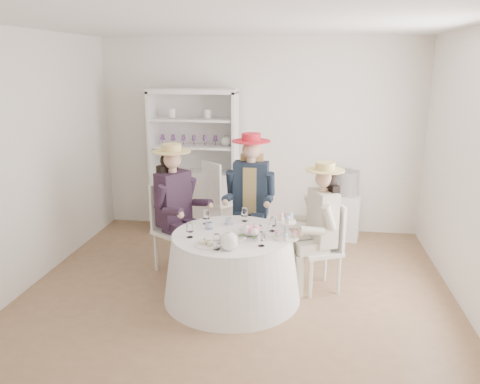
# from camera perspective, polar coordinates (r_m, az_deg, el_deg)

# --- Properties ---
(ground) EXTENTS (4.50, 4.50, 0.00)m
(ground) POSITION_cam_1_polar(r_m,az_deg,el_deg) (5.16, -0.16, -11.61)
(ground) COLOR brown
(ground) RESTS_ON ground
(ceiling) EXTENTS (4.50, 4.50, 0.00)m
(ceiling) POSITION_cam_1_polar(r_m,az_deg,el_deg) (4.61, -0.19, 19.83)
(ceiling) COLOR white
(ceiling) RESTS_ON wall_back
(wall_back) EXTENTS (4.50, 0.00, 4.50)m
(wall_back) POSITION_cam_1_polar(r_m,az_deg,el_deg) (6.66, 2.33, 6.80)
(wall_back) COLOR white
(wall_back) RESTS_ON ground
(wall_front) EXTENTS (4.50, 0.00, 4.50)m
(wall_front) POSITION_cam_1_polar(r_m,az_deg,el_deg) (2.82, -6.09, -5.35)
(wall_front) COLOR white
(wall_front) RESTS_ON ground
(wall_left) EXTENTS (0.00, 4.50, 4.50)m
(wall_left) POSITION_cam_1_polar(r_m,az_deg,el_deg) (5.50, -24.12, 3.63)
(wall_left) COLOR white
(wall_left) RESTS_ON ground
(wall_right) EXTENTS (0.00, 4.50, 4.50)m
(wall_right) POSITION_cam_1_polar(r_m,az_deg,el_deg) (4.92, 26.75, 2.08)
(wall_right) COLOR white
(wall_right) RESTS_ON ground
(tea_table) EXTENTS (1.40, 1.40, 0.69)m
(tea_table) POSITION_cam_1_polar(r_m,az_deg,el_deg) (4.84, -0.97, -9.03)
(tea_table) COLOR white
(tea_table) RESTS_ON ground
(hutch) EXTENTS (1.20, 0.47, 2.02)m
(hutch) POSITION_cam_1_polar(r_m,az_deg,el_deg) (6.63, -5.43, 1.13)
(hutch) COLOR silver
(hutch) RESTS_ON ground
(side_table) EXTENTS (0.46, 0.46, 0.62)m
(side_table) POSITION_cam_1_polar(r_m,az_deg,el_deg) (6.63, 12.64, -2.86)
(side_table) COLOR silver
(side_table) RESTS_ON ground
(hatbox) EXTENTS (0.35, 0.35, 0.33)m
(hatbox) POSITION_cam_1_polar(r_m,az_deg,el_deg) (6.50, 12.88, 1.11)
(hatbox) COLOR black
(hatbox) RESTS_ON side_table
(guest_left) EXTENTS (0.64, 0.60, 1.49)m
(guest_left) POSITION_cam_1_polar(r_m,az_deg,el_deg) (5.33, -7.92, -1.11)
(guest_left) COLOR silver
(guest_left) RESTS_ON ground
(guest_mid) EXTENTS (0.57, 0.59, 1.57)m
(guest_mid) POSITION_cam_1_polar(r_m,az_deg,el_deg) (5.51, 1.31, 0.09)
(guest_mid) COLOR silver
(guest_mid) RESTS_ON ground
(guest_right) EXTENTS (0.58, 0.53, 1.39)m
(guest_right) POSITION_cam_1_polar(r_m,az_deg,el_deg) (4.90, 9.78, -3.38)
(guest_right) COLOR silver
(guest_right) RESTS_ON ground
(spare_chair) EXTENTS (0.63, 0.63, 1.07)m
(spare_chair) POSITION_cam_1_polar(r_m,az_deg,el_deg) (6.43, -2.59, -0.58)
(spare_chair) COLOR silver
(spare_chair) RESTS_ON ground
(teacup_a) EXTENTS (0.10, 0.10, 0.06)m
(teacup_a) POSITION_cam_1_polar(r_m,az_deg,el_deg) (4.84, -3.81, -4.19)
(teacup_a) COLOR white
(teacup_a) RESTS_ON tea_table
(teacup_b) EXTENTS (0.07, 0.07, 0.06)m
(teacup_b) POSITION_cam_1_polar(r_m,az_deg,el_deg) (4.97, -1.41, -3.65)
(teacup_b) COLOR white
(teacup_b) RESTS_ON tea_table
(teacup_c) EXTENTS (0.12, 0.12, 0.07)m
(teacup_c) POSITION_cam_1_polar(r_m,az_deg,el_deg) (4.72, 2.23, -4.65)
(teacup_c) COLOR white
(teacup_c) RESTS_ON tea_table
(flower_bowl) EXTENTS (0.26, 0.26, 0.06)m
(flower_bowl) POSITION_cam_1_polar(r_m,az_deg,el_deg) (4.68, 1.36, -4.91)
(flower_bowl) COLOR white
(flower_bowl) RESTS_ON tea_table
(flower_arrangement) EXTENTS (0.19, 0.19, 0.07)m
(flower_arrangement) POSITION_cam_1_polar(r_m,az_deg,el_deg) (4.57, 1.38, -4.58)
(flower_arrangement) COLOR pink
(flower_arrangement) RESTS_ON tea_table
(table_teapot) EXTENTS (0.25, 0.17, 0.18)m
(table_teapot) POSITION_cam_1_polar(r_m,az_deg,el_deg) (4.31, -1.32, -6.03)
(table_teapot) COLOR white
(table_teapot) RESTS_ON tea_table
(sandwich_plate) EXTENTS (0.27, 0.27, 0.06)m
(sandwich_plate) POSITION_cam_1_polar(r_m,az_deg,el_deg) (4.44, -3.85, -6.27)
(sandwich_plate) COLOR white
(sandwich_plate) RESTS_ON tea_table
(cupcake_stand) EXTENTS (0.26, 0.26, 0.24)m
(cupcake_stand) POSITION_cam_1_polar(r_m,az_deg,el_deg) (4.60, 5.66, -4.57)
(cupcake_stand) COLOR white
(cupcake_stand) RESTS_ON tea_table
(stemware_set) EXTENTS (0.87, 0.91, 0.15)m
(stemware_set) POSITION_cam_1_polar(r_m,az_deg,el_deg) (4.68, -0.99, -4.30)
(stemware_set) COLOR white
(stemware_set) RESTS_ON tea_table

